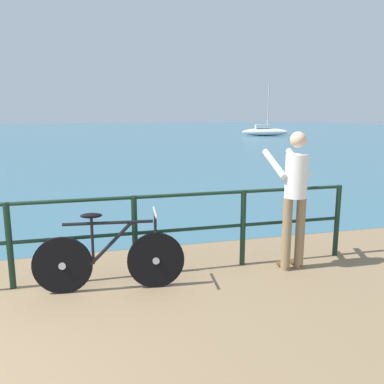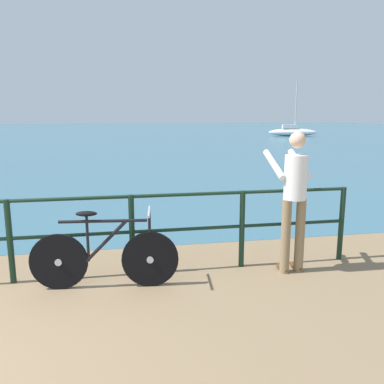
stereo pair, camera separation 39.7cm
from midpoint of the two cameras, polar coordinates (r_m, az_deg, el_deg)
ground_plane at (r=22.97m, az=-15.24°, el=5.57°), size 120.00×120.00×0.10m
sea_surface at (r=50.84m, az=-12.89°, el=8.53°), size 120.00×90.00×0.01m
bicycle at (r=4.69m, az=-9.96°, el=-8.99°), size 1.69×0.48×0.92m
person_at_railing at (r=5.16m, az=16.54°, el=-0.50°), size 0.48×0.65×1.78m
sailboat at (r=38.52m, az=14.46°, el=8.37°), size 4.58×2.28×4.90m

